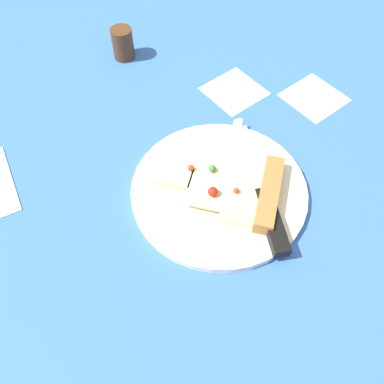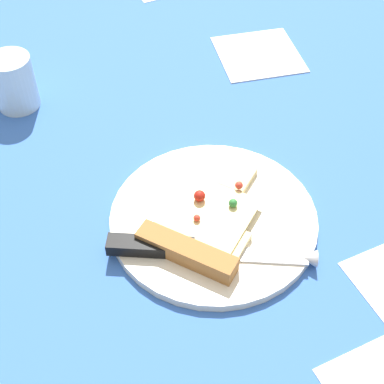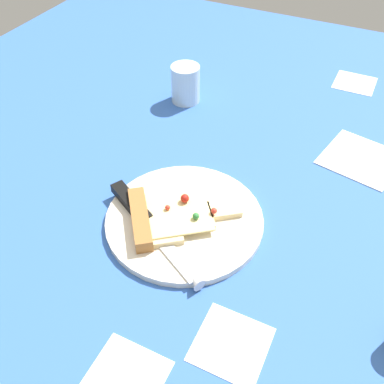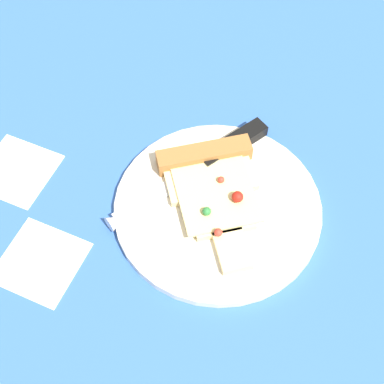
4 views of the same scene
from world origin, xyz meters
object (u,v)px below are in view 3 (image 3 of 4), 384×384
plate (184,220)px  pizza_slice (168,216)px  napkin (361,158)px  knife (146,221)px  drinking_glass (185,84)px

plate → pizza_slice: bearing=-143.4°
pizza_slice → napkin: (24.73, 30.19, -1.74)cm
pizza_slice → napkin: pizza_slice is taller
knife → drinking_glass: (-11.10, 36.44, 2.30)cm
plate → drinking_glass: (-15.98, 32.65, 3.48)cm
drinking_glass → napkin: 39.03cm
pizza_slice → drinking_glass: bearing=165.2°
plate → napkin: plate is taller
plate → pizza_slice: (-2.07, -1.54, 1.37)cm
pizza_slice → drinking_glass: size_ratio=2.30×
pizza_slice → napkin: size_ratio=1.43×
napkin → plate: bearing=-128.3°
knife → drinking_glass: drinking_glass is taller
napkin → knife: bearing=-130.3°
plate → knife: (-4.88, -3.79, 1.18)cm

